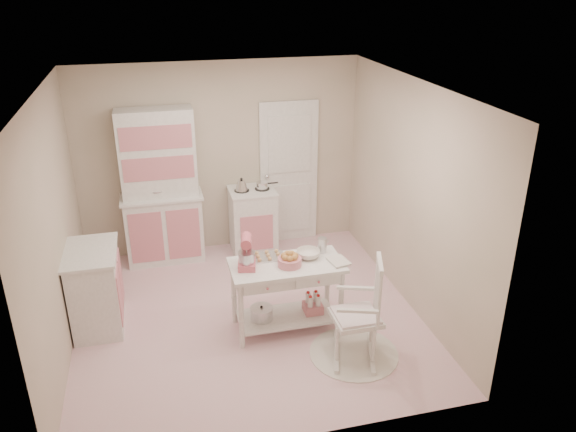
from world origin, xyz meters
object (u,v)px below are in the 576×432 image
object	(u,v)px
base_cabinet	(96,288)
bread_basket	(290,262)
hutch	(161,188)
work_table	(287,296)
rocking_chair	(356,309)
stove	(253,221)
stand_mixer	(247,253)

from	to	relation	value
base_cabinet	bread_basket	xyz separation A→B (m)	(2.03, -0.62, 0.39)
hutch	bread_basket	distance (m)	2.37
work_table	rocking_chair	bearing A→B (deg)	-48.45
base_cabinet	work_table	distance (m)	2.08
bread_basket	stove	bearing A→B (deg)	90.71
base_cabinet	rocking_chair	bearing A→B (deg)	-25.02
hutch	work_table	distance (m)	2.40
base_cabinet	stand_mixer	distance (m)	1.75
hutch	rocking_chair	xyz separation A→B (m)	(1.76, -2.61, -0.49)
work_table	stand_mixer	xyz separation A→B (m)	(-0.42, 0.02, 0.57)
bread_basket	base_cabinet	bearing A→B (deg)	163.09
work_table	base_cabinet	bearing A→B (deg)	164.24
rocking_chair	work_table	xyz separation A→B (m)	(-0.56, 0.63, -0.15)
base_cabinet	bread_basket	size ratio (longest dim) A/B	3.68
rocking_chair	bread_basket	world-z (taller)	rocking_chair
hutch	base_cabinet	distance (m)	1.72
hutch	base_cabinet	size ratio (longest dim) A/B	2.26
rocking_chair	bread_basket	xyz separation A→B (m)	(-0.54, 0.58, 0.30)
stand_mixer	bread_basket	distance (m)	0.46
rocking_chair	stand_mixer	xyz separation A→B (m)	(-0.98, 0.65, 0.42)
hutch	work_table	size ratio (longest dim) A/B	1.73
stove	bread_basket	xyz separation A→B (m)	(0.02, -1.97, 0.39)
stove	base_cabinet	size ratio (longest dim) A/B	1.00
hutch	stove	bearing A→B (deg)	-2.39
hutch	bread_basket	bearing A→B (deg)	-58.83
stove	work_table	xyz separation A→B (m)	(0.00, -1.92, -0.06)
base_cabinet	work_table	world-z (taller)	base_cabinet
stove	bread_basket	distance (m)	2.01
rocking_chair	work_table	bearing A→B (deg)	149.94
stove	work_table	bearing A→B (deg)	-89.86
base_cabinet	rocking_chair	xyz separation A→B (m)	(2.56, -1.20, 0.09)
base_cabinet	bread_basket	distance (m)	2.15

